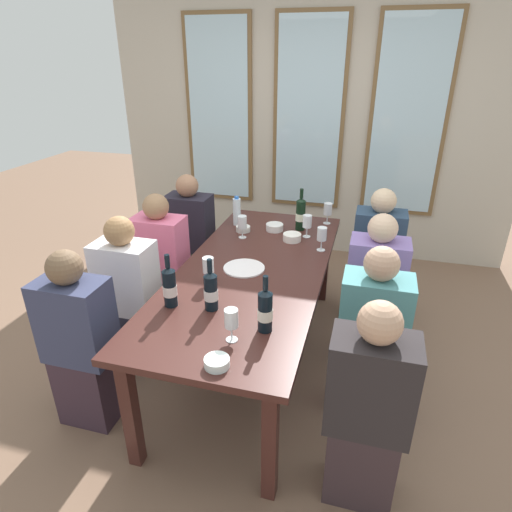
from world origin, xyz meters
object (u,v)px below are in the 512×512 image
seated_person_4 (81,345)px  wine_bottle_3 (301,214)px  wine_bottle_2 (265,310)px  seated_person_7 (374,295)px  wine_glass_0 (208,266)px  wine_glass_4 (242,223)px  tasting_bowl_0 (243,229)px  wine_glass_2 (231,319)px  white_plate_0 (244,268)px  seated_person_2 (191,240)px  tasting_bowl_1 (275,227)px  seated_person_6 (162,267)px  wine_bottle_0 (170,286)px  wine_glass_3 (328,209)px  tasting_bowl_2 (292,237)px  tasting_bowl_3 (217,362)px  wine_glass_1 (307,222)px  seated_person_3 (376,260)px  dining_table (252,278)px  seated_person_5 (367,412)px  wine_bottle_1 (211,291)px  wine_glass_5 (322,235)px  seated_person_1 (371,340)px  water_bottle (237,211)px

seated_person_4 → wine_bottle_3: bearing=57.7°
wine_bottle_2 → seated_person_7: bearing=58.7°
wine_glass_0 → wine_glass_4: (-0.02, 0.75, -0.00)m
tasting_bowl_0 → seated_person_7: 1.13m
wine_glass_2 → seated_person_7: bearing=56.3°
white_plate_0 → seated_person_7: 0.91m
wine_glass_0 → seated_person_2: (-0.59, 1.06, -0.34)m
tasting_bowl_0 → tasting_bowl_1: (0.23, 0.09, 0.01)m
wine_glass_0 → seated_person_6: seated_person_6 is taller
wine_bottle_0 → seated_person_6: seated_person_6 is taller
wine_glass_2 → wine_glass_3: 1.75m
tasting_bowl_2 → seated_person_6: 1.02m
tasting_bowl_2 → tasting_bowl_3: size_ratio=1.16×
white_plate_0 → wine_glass_1: size_ratio=1.56×
tasting_bowl_3 → seated_person_4: size_ratio=0.11×
wine_glass_4 → tasting_bowl_0: bearing=104.6°
wine_glass_3 → wine_glass_4: (-0.58, -0.47, -0.00)m
wine_bottle_0 → tasting_bowl_1: bearing=76.5°
seated_person_6 → seated_person_7: same height
white_plate_0 → seated_person_3: seated_person_3 is taller
wine_glass_1 → seated_person_6: size_ratio=0.16×
tasting_bowl_3 → tasting_bowl_2: bearing=88.2°
wine_bottle_0 → seated_person_7: seated_person_7 is taller
dining_table → seated_person_4: seated_person_4 is taller
tasting_bowl_3 → wine_glass_3: 1.95m
wine_bottle_2 → seated_person_5: size_ratio=0.28×
wine_bottle_2 → seated_person_4: (-1.04, -0.12, -0.33)m
wine_bottle_0 → seated_person_2: bearing=109.4°
wine_bottle_1 → seated_person_4: bearing=-161.3°
wine_glass_1 → wine_glass_0: bearing=-116.8°
wine_bottle_1 → wine_bottle_3: 1.32m
white_plate_0 → seated_person_7: (0.84, 0.26, -0.22)m
white_plate_0 → wine_glass_1: (0.30, 0.65, 0.11)m
wine_bottle_0 → seated_person_4: bearing=-155.8°
wine_glass_5 → seated_person_1: bearing=-60.3°
wine_glass_3 → tasting_bowl_0: bearing=-150.4°
seated_person_2 → wine_bottle_0: bearing=-70.6°
water_bottle → wine_glass_4: 0.28m
wine_bottle_2 → wine_glass_4: 1.22m
tasting_bowl_3 → wine_glass_2: wine_glass_2 is taller
tasting_bowl_3 → water_bottle: size_ratio=0.49×
dining_table → seated_person_7: 0.84m
wine_glass_4 → wine_glass_0: bearing=-88.8°
wine_bottle_0 → wine_glass_5: bearing=53.7°
wine_glass_5 → seated_person_6: 1.24m
seated_person_2 → water_bottle: bearing=-7.6°
white_plate_0 → wine_bottle_1: bearing=-93.5°
wine_glass_0 → seated_person_3: size_ratio=0.16×
wine_bottle_2 → seated_person_7: (0.54, 0.89, -0.33)m
wine_glass_2 → seated_person_4: (-0.91, 0.00, -0.34)m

